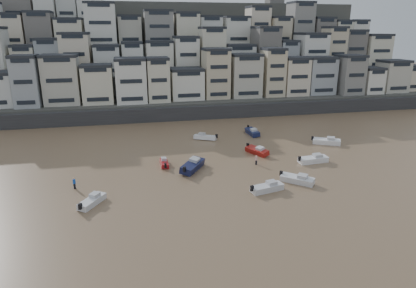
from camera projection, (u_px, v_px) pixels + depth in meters
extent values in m
plane|color=#8C6C4B|center=(193.00, 284.00, 34.32)|extent=(400.00, 400.00, 0.00)
cube|color=#38383A|center=(187.00, 113.00, 96.47)|extent=(140.00, 3.00, 3.50)
cube|color=#4C4C47|center=(200.00, 106.00, 103.95)|extent=(140.00, 14.00, 4.00)
cube|color=#4C4C47|center=(193.00, 89.00, 114.25)|extent=(140.00, 14.00, 10.00)
cube|color=#4C4C47|center=(186.00, 71.00, 124.25)|extent=(140.00, 14.00, 18.00)
cube|color=#4C4C47|center=(181.00, 57.00, 134.25)|extent=(140.00, 16.00, 26.00)
cube|color=#4C4C47|center=(175.00, 47.00, 146.42)|extent=(140.00, 18.00, 32.00)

